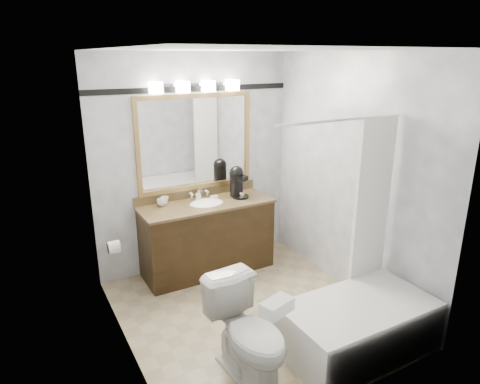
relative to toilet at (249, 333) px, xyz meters
The scene contains 14 objects.
room 1.23m from the toilet, 58.91° to the left, with size 2.42×2.62×2.52m.
vanity 1.83m from the toilet, 75.63° to the left, with size 1.53×0.58×0.97m.
mirror 2.36m from the toilet, 77.44° to the left, with size 1.40×0.04×1.10m.
vanity_light_bar 2.67m from the toilet, 77.10° to the left, with size 1.02×0.14×0.12m.
accent_stripe 2.70m from the toilet, 77.51° to the left, with size 2.40×0.01×0.06m, color black.
bathtub 1.02m from the toilet, ahead, with size 1.30×0.75×1.96m.
tp_roll 1.60m from the toilet, 115.86° to the left, with size 0.12×0.12×0.11m, color white.
toilet is the anchor object (origin of this frame).
tissue_box 0.58m from the toilet, 90.00° to the right, with size 0.23×0.13×0.09m, color white.
coffee_maker 2.11m from the toilet, 64.23° to the left, with size 0.20×0.24×0.37m.
cup_left 1.99m from the toilet, 90.65° to the left, with size 0.10×0.10×0.08m, color white.
cup_right 2.03m from the toilet, 89.10° to the left, with size 0.09×0.09×0.08m, color white.
soap_bottle_a 2.03m from the toilet, 77.70° to the left, with size 0.05×0.05×0.11m, color white.
soap_bar 2.04m from the toilet, 72.11° to the left, with size 0.08×0.05×0.03m, color beige.
Camera 1 is at (-1.88, -3.20, 2.45)m, focal length 32.00 mm.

